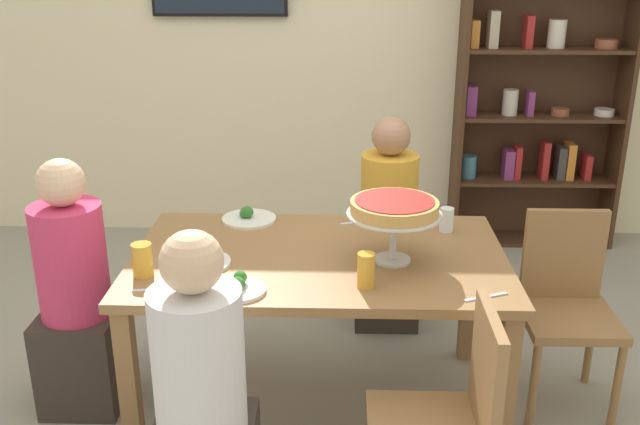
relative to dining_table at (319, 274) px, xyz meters
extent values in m
plane|color=gray|center=(0.00, 0.00, -0.65)|extent=(12.00, 12.00, 0.00)
cube|color=beige|center=(0.00, 2.20, 0.75)|extent=(8.00, 0.12, 2.80)
cube|color=olive|center=(0.00, 0.00, 0.07)|extent=(1.56, 0.96, 0.04)
cube|color=olive|center=(-0.72, -0.42, -0.30)|extent=(0.07, 0.07, 0.70)
cube|color=olive|center=(0.72, -0.42, -0.30)|extent=(0.07, 0.07, 0.70)
cube|color=olive|center=(-0.72, 0.42, -0.30)|extent=(0.07, 0.07, 0.70)
cube|color=olive|center=(0.72, 0.42, -0.30)|extent=(0.07, 0.07, 0.70)
cube|color=#422819|center=(0.88, 1.98, 0.45)|extent=(0.03, 0.30, 2.20)
cube|color=#422819|center=(1.95, 1.98, 0.45)|extent=(0.03, 0.30, 2.20)
cube|color=#422819|center=(1.41, 2.12, 0.45)|extent=(1.10, 0.02, 2.20)
cube|color=#422819|center=(1.41, 1.98, -0.64)|extent=(1.04, 0.28, 0.02)
cube|color=#422819|center=(1.41, 1.98, -0.20)|extent=(1.04, 0.28, 0.02)
cube|color=#422819|center=(1.41, 1.98, 0.24)|extent=(1.04, 0.28, 0.02)
cube|color=#422819|center=(1.41, 1.98, 0.68)|extent=(1.04, 0.28, 0.02)
cylinder|color=#3D7084|center=(0.96, 1.98, -0.11)|extent=(0.11, 0.11, 0.15)
cube|color=#7A3370|center=(1.23, 1.98, -0.09)|extent=(0.06, 0.13, 0.20)
cube|color=maroon|center=(1.29, 1.98, -0.07)|extent=(0.04, 0.13, 0.23)
cube|color=maroon|center=(1.47, 1.98, -0.06)|extent=(0.04, 0.13, 0.26)
cube|color=#3D3838|center=(1.58, 1.98, -0.08)|extent=(0.05, 0.13, 0.22)
cube|color=orange|center=(1.64, 1.98, -0.06)|extent=(0.05, 0.13, 0.25)
cube|color=maroon|center=(1.76, 1.98, -0.10)|extent=(0.04, 0.13, 0.17)
cube|color=#7A3370|center=(0.94, 1.98, 0.35)|extent=(0.07, 0.12, 0.19)
cylinder|color=beige|center=(1.21, 1.98, 0.34)|extent=(0.10, 0.10, 0.17)
cube|color=#7A3370|center=(1.33, 1.98, 0.33)|extent=(0.04, 0.12, 0.16)
cylinder|color=brown|center=(1.54, 1.98, 0.28)|extent=(0.12, 0.12, 0.05)
cylinder|color=silver|center=(1.83, 1.98, 0.28)|extent=(0.13, 0.13, 0.04)
cube|color=orange|center=(0.94, 1.98, 0.78)|extent=(0.05, 0.12, 0.17)
cube|color=#B2A88E|center=(1.05, 1.98, 0.81)|extent=(0.06, 0.13, 0.23)
cube|color=maroon|center=(1.28, 1.98, 0.80)|extent=(0.05, 0.13, 0.20)
cylinder|color=silver|center=(1.46, 1.98, 0.78)|extent=(0.11, 0.11, 0.18)
cylinder|color=brown|center=(1.79, 1.98, 0.72)|extent=(0.14, 0.14, 0.06)
cylinder|color=silver|center=(-0.36, -0.77, 0.05)|extent=(0.30, 0.30, 0.50)
sphere|color=beige|center=(-0.36, -0.77, 0.40)|extent=(0.20, 0.20, 0.20)
cube|color=#382D28|center=(0.34, 0.80, -0.43)|extent=(0.34, 0.34, 0.45)
cylinder|color=gold|center=(0.34, 0.80, 0.05)|extent=(0.30, 0.30, 0.50)
sphere|color=#A87A5B|center=(0.34, 0.80, 0.40)|extent=(0.20, 0.20, 0.20)
cube|color=#382D28|center=(-1.05, -0.01, -0.43)|extent=(0.34, 0.34, 0.45)
cylinder|color=#D63866|center=(-1.05, -0.01, 0.05)|extent=(0.30, 0.30, 0.50)
sphere|color=beige|center=(-1.05, -0.01, 0.40)|extent=(0.20, 0.20, 0.20)
cube|color=olive|center=(1.09, 0.04, -0.22)|extent=(0.40, 0.40, 0.04)
cube|color=olive|center=(1.09, 0.22, 0.01)|extent=(0.36, 0.04, 0.42)
cylinder|color=olive|center=(1.26, -0.14, -0.45)|extent=(0.04, 0.04, 0.41)
cylinder|color=olive|center=(0.91, -0.14, -0.45)|extent=(0.04, 0.04, 0.41)
cylinder|color=olive|center=(1.26, 0.21, -0.45)|extent=(0.04, 0.04, 0.41)
cylinder|color=olive|center=(0.91, 0.21, -0.45)|extent=(0.04, 0.04, 0.41)
cube|color=olive|center=(0.57, -0.75, 0.01)|extent=(0.04, 0.36, 0.42)
cylinder|color=silver|center=(0.30, -0.06, 0.10)|extent=(0.15, 0.15, 0.01)
cylinder|color=silver|center=(0.30, -0.06, 0.20)|extent=(0.03, 0.03, 0.19)
cylinder|color=silver|center=(0.30, -0.06, 0.30)|extent=(0.38, 0.38, 0.01)
cylinder|color=tan|center=(0.30, -0.06, 0.32)|extent=(0.35, 0.35, 0.05)
cylinder|color=maroon|center=(0.30, -0.06, 0.35)|extent=(0.32, 0.32, 0.00)
cylinder|color=white|center=(-0.34, 0.39, 0.10)|extent=(0.26, 0.26, 0.01)
sphere|color=#2D7028|center=(-0.35, 0.39, 0.13)|extent=(0.06, 0.06, 0.06)
sphere|color=#2D7028|center=(-0.37, 0.39, 0.12)|extent=(0.04, 0.04, 0.04)
sphere|color=#2D7028|center=(-0.37, 0.42, 0.12)|extent=(0.04, 0.04, 0.04)
cylinder|color=white|center=(-0.29, -0.36, 0.10)|extent=(0.20, 0.20, 0.01)
sphere|color=#2D7028|center=(-0.29, -0.36, 0.13)|extent=(0.05, 0.05, 0.05)
sphere|color=#2D7028|center=(-0.29, -0.31, 0.13)|extent=(0.05, 0.05, 0.05)
sphere|color=#2D7028|center=(-0.29, -0.37, 0.12)|extent=(0.04, 0.04, 0.04)
sphere|color=#2D7028|center=(-0.28, -0.36, 0.12)|extent=(0.04, 0.04, 0.04)
cylinder|color=white|center=(-0.48, -0.12, 0.10)|extent=(0.26, 0.26, 0.01)
sphere|color=#2D7028|center=(-0.53, -0.10, 0.12)|extent=(0.04, 0.04, 0.04)
sphere|color=#2D7028|center=(-0.48, -0.07, 0.13)|extent=(0.06, 0.06, 0.06)
sphere|color=#2D7028|center=(-0.49, -0.12, 0.13)|extent=(0.05, 0.05, 0.05)
cylinder|color=gold|center=(-0.68, -0.23, 0.16)|extent=(0.08, 0.08, 0.13)
cylinder|color=gold|center=(0.19, -0.30, 0.16)|extent=(0.07, 0.07, 0.14)
cylinder|color=white|center=(0.57, 0.28, 0.14)|extent=(0.06, 0.06, 0.11)
cube|color=silver|center=(0.62, -0.38, 0.09)|extent=(0.17, 0.08, 0.00)
cube|color=silver|center=(-0.60, -0.35, 0.09)|extent=(0.18, 0.05, 0.00)
cube|color=silver|center=(0.17, 0.37, 0.09)|extent=(0.18, 0.07, 0.00)
camera|label=1|loc=(0.09, -2.74, 1.29)|focal=39.97mm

